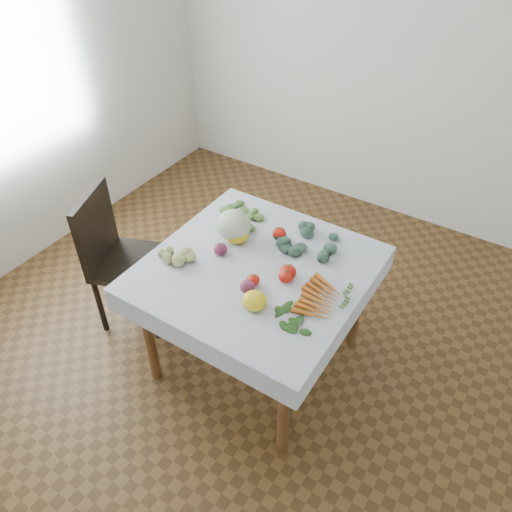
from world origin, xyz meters
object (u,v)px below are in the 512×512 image
Objects in this scene: chair at (116,251)px; carrot_bunch at (320,299)px; table at (257,281)px; cabbage at (234,225)px; heirloom_back at (237,234)px.

chair is 1.37m from carrot_bunch.
cabbage reaches higher than table.
table is at bearing 173.08° from carrot_bunch.
carrot_bunch is at bearing -15.94° from heirloom_back.
chair reaches higher than cabbage.
heirloom_back is at bearing 149.47° from table.
heirloom_back is (-0.22, 0.13, 0.15)m from table.
carrot_bunch is (1.35, 0.09, 0.23)m from chair.
cabbage is 0.62× the size of carrot_bunch.
carrot_bunch is (0.61, -0.18, -0.03)m from heirloom_back.
chair reaches higher than carrot_bunch.
table is 3.18× the size of carrot_bunch.
cabbage is at bearing 150.25° from heirloom_back.
cabbage is 1.44× the size of heirloom_back.
chair is at bearing -176.26° from carrot_bunch.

